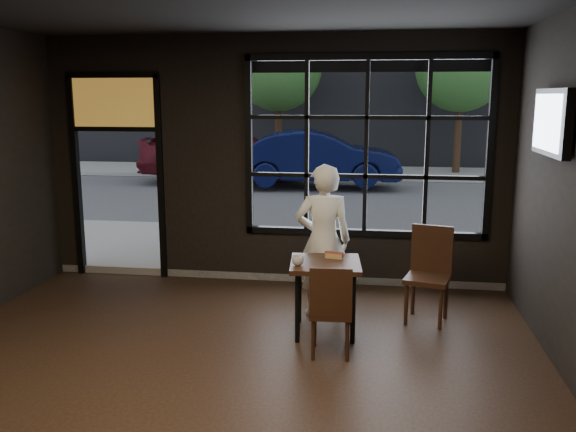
% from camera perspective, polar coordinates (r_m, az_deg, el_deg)
% --- Properties ---
extents(floor, '(6.00, 7.00, 0.02)m').
position_cam_1_polar(floor, '(5.05, -8.55, -17.86)').
color(floor, black).
rests_on(floor, ground).
extents(window_frame, '(3.06, 0.12, 2.28)m').
position_cam_1_polar(window_frame, '(7.74, 7.32, 6.41)').
color(window_frame, black).
rests_on(window_frame, ground).
extents(stained_transom, '(1.20, 0.06, 0.70)m').
position_cam_1_polar(stained_transom, '(8.45, -15.95, 10.21)').
color(stained_transom, orange).
rests_on(stained_transom, ground).
extents(street_asphalt, '(60.00, 41.00, 0.04)m').
position_cam_1_polar(street_asphalt, '(28.35, 5.64, 6.17)').
color(street_asphalt, '#545456').
rests_on(street_asphalt, ground).
extents(cafe_table, '(0.77, 0.77, 0.77)m').
position_cam_1_polar(cafe_table, '(6.37, 3.48, -7.59)').
color(cafe_table, black).
rests_on(cafe_table, floor).
extents(chair_near, '(0.41, 0.41, 0.90)m').
position_cam_1_polar(chair_near, '(5.84, 4.03, -8.67)').
color(chair_near, black).
rests_on(chair_near, floor).
extents(chair_window, '(0.55, 0.55, 1.04)m').
position_cam_1_polar(chair_window, '(6.78, 12.92, -5.47)').
color(chair_window, black).
rests_on(chair_window, floor).
extents(man, '(0.69, 0.51, 1.71)m').
position_cam_1_polar(man, '(6.76, 3.32, -2.32)').
color(man, white).
rests_on(man, floor).
extents(hotdog, '(0.21, 0.12, 0.06)m').
position_cam_1_polar(hotdog, '(6.39, 4.35, -3.71)').
color(hotdog, tan).
rests_on(hotdog, cafe_table).
extents(cup, '(0.13, 0.13, 0.10)m').
position_cam_1_polar(cup, '(6.11, 0.93, -4.20)').
color(cup, silver).
rests_on(cup, cafe_table).
extents(tv, '(0.12, 1.05, 0.61)m').
position_cam_1_polar(tv, '(6.18, 23.49, 8.05)').
color(tv, black).
rests_on(tv, wall_right).
extents(navy_car, '(4.47, 1.91, 1.43)m').
position_cam_1_polar(navy_car, '(16.21, 2.72, 5.45)').
color(navy_car, black).
rests_on(navy_car, street_asphalt).
extents(maroon_car, '(5.03, 2.62, 1.63)m').
position_cam_1_polar(maroon_car, '(17.44, -5.88, 6.14)').
color(maroon_car, '#521019').
rests_on(maroon_car, street_asphalt).
extents(tree_left, '(2.75, 2.75, 4.69)m').
position_cam_1_polar(tree_left, '(19.57, -0.91, 13.75)').
color(tree_left, '#332114').
rests_on(tree_left, street_asphalt).
extents(tree_right, '(2.74, 2.74, 4.68)m').
position_cam_1_polar(tree_right, '(19.50, 15.91, 13.30)').
color(tree_right, '#332114').
rests_on(tree_right, street_asphalt).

